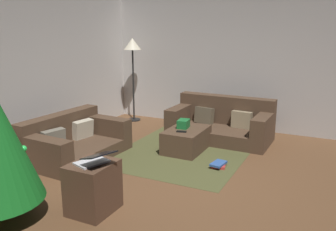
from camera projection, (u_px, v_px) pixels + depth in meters
name	position (u px, v px, depth m)	size (l,w,h in m)	color
ground_plane	(197.00, 191.00, 4.56)	(6.40, 6.40, 0.00)	brown
rear_partition	(10.00, 74.00, 5.59)	(6.40, 0.12, 2.60)	#BCB7B2
corner_partition	(259.00, 64.00, 6.98)	(0.12, 6.40, 2.60)	#B5B0AB
couch_left	(72.00, 141.00, 5.73)	(1.66, 1.07, 0.66)	#473323
couch_right	(222.00, 123.00, 6.63)	(0.96, 1.82, 0.76)	#473323
ottoman	(186.00, 140.00, 6.01)	(0.86, 0.57, 0.37)	#473323
gift_box	(183.00, 124.00, 6.02)	(0.23, 0.17, 0.14)	#19662D
tv_remote	(181.00, 132.00, 5.78)	(0.05, 0.16, 0.02)	black
side_table	(93.00, 187.00, 4.01)	(0.52, 0.44, 0.57)	#4C3323
laptop	(94.00, 160.00, 3.88)	(0.44, 0.47, 0.17)	silver
book_stack	(219.00, 165.00, 5.32)	(0.30, 0.24, 0.07)	#B7332D
corner_lamp	(133.00, 51.00, 7.63)	(0.36, 0.36, 1.78)	black
area_rug	(186.00, 150.00, 6.06)	(2.60, 2.00, 0.01)	#454626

